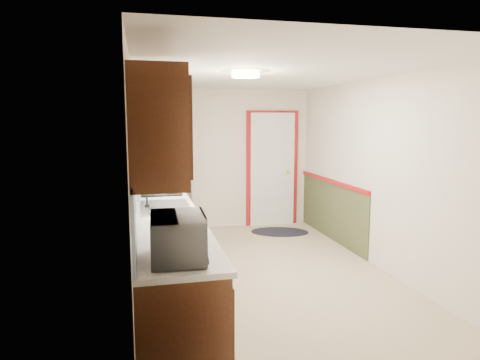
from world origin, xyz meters
TOP-DOWN VIEW (x-y plane):
  - room_shell at (0.00, 0.00)m, footprint 3.20×5.20m
  - kitchen_run at (-1.24, -0.29)m, footprint 0.63×4.00m
  - back_wall_trim at (0.99, 2.21)m, footprint 1.12×2.30m
  - ceiling_fixture at (-0.30, -0.20)m, footprint 0.30×0.30m
  - microwave at (-1.20, -1.95)m, footprint 0.32×0.55m
  - refrigerator at (-1.02, 2.05)m, footprint 0.81×0.78m
  - rug at (0.82, 1.90)m, footprint 1.10×0.87m
  - cooktop at (-1.19, 0.77)m, footprint 0.50×0.60m

SIDE VIEW (x-z plane):
  - rug at x=0.82m, z-range 0.00..0.01m
  - kitchen_run at x=-1.24m, z-range -0.29..1.91m
  - back_wall_trim at x=0.99m, z-range -0.15..1.93m
  - refrigerator at x=-1.02m, z-range 0.00..1.78m
  - cooktop at x=-1.19m, z-range 0.94..0.96m
  - microwave at x=-1.20m, z-range 0.94..1.31m
  - room_shell at x=0.00m, z-range -0.06..2.46m
  - ceiling_fixture at x=-0.30m, z-range 2.33..2.39m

